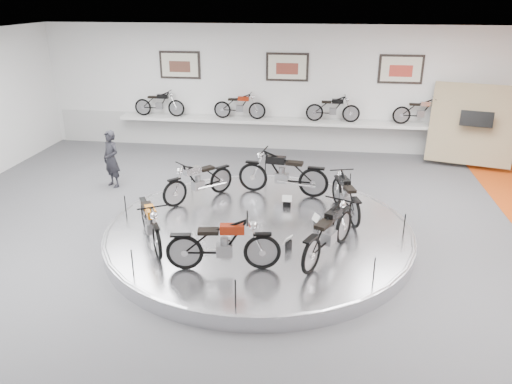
# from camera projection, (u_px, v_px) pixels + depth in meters

# --- Properties ---
(floor) EXTENTS (16.00, 16.00, 0.00)m
(floor) POSITION_uv_depth(u_px,v_px,m) (257.00, 245.00, 10.35)
(floor) COLOR #505053
(floor) RESTS_ON ground
(ceiling) EXTENTS (16.00, 16.00, 0.00)m
(ceiling) POSITION_uv_depth(u_px,v_px,m) (257.00, 46.00, 8.87)
(ceiling) COLOR white
(ceiling) RESTS_ON wall_back
(wall_back) EXTENTS (16.00, 0.00, 16.00)m
(wall_back) POSITION_uv_depth(u_px,v_px,m) (287.00, 89.00, 16.05)
(wall_back) COLOR white
(wall_back) RESTS_ON floor
(dado_band) EXTENTS (15.68, 0.04, 1.10)m
(dado_band) POSITION_uv_depth(u_px,v_px,m) (286.00, 133.00, 16.57)
(dado_band) COLOR #BCBCBA
(dado_band) RESTS_ON floor
(display_platform) EXTENTS (6.40, 6.40, 0.30)m
(display_platform) POSITION_uv_depth(u_px,v_px,m) (259.00, 233.00, 10.57)
(display_platform) COLOR silver
(display_platform) RESTS_ON floor
(platform_rim) EXTENTS (6.40, 6.40, 0.10)m
(platform_rim) POSITION_uv_depth(u_px,v_px,m) (259.00, 227.00, 10.53)
(platform_rim) COLOR #B2B2BA
(platform_rim) RESTS_ON display_platform
(shelf) EXTENTS (11.00, 0.55, 0.10)m
(shelf) POSITION_uv_depth(u_px,v_px,m) (285.00, 122.00, 16.14)
(shelf) COLOR silver
(shelf) RESTS_ON wall_back
(poster_left) EXTENTS (1.35, 0.06, 0.88)m
(poster_left) POSITION_uv_depth(u_px,v_px,m) (180.00, 65.00, 16.20)
(poster_left) COLOR beige
(poster_left) RESTS_ON wall_back
(poster_center) EXTENTS (1.35, 0.06, 0.88)m
(poster_center) POSITION_uv_depth(u_px,v_px,m) (287.00, 67.00, 15.75)
(poster_center) COLOR beige
(poster_center) RESTS_ON wall_back
(poster_right) EXTENTS (1.35, 0.06, 0.88)m
(poster_right) POSITION_uv_depth(u_px,v_px,m) (401.00, 69.00, 15.30)
(poster_right) COLOR beige
(poster_right) RESTS_ON wall_back
(display_panel) EXTENTS (2.56, 1.52, 2.30)m
(display_panel) POSITION_uv_depth(u_px,v_px,m) (472.00, 125.00, 14.77)
(display_panel) COLOR #93805C
(display_panel) RESTS_ON floor
(shelf_bike_a) EXTENTS (1.22, 0.43, 0.73)m
(shelf_bike_a) POSITION_uv_depth(u_px,v_px,m) (159.00, 105.00, 16.53)
(shelf_bike_a) COLOR black
(shelf_bike_a) RESTS_ON shelf
(shelf_bike_b) EXTENTS (1.22, 0.43, 0.73)m
(shelf_bike_b) POSITION_uv_depth(u_px,v_px,m) (240.00, 108.00, 16.18)
(shelf_bike_b) COLOR maroon
(shelf_bike_b) RESTS_ON shelf
(shelf_bike_c) EXTENTS (1.22, 0.43, 0.73)m
(shelf_bike_c) POSITION_uv_depth(u_px,v_px,m) (333.00, 110.00, 15.79)
(shelf_bike_c) COLOR black
(shelf_bike_c) RESTS_ON shelf
(shelf_bike_d) EXTENTS (1.22, 0.43, 0.73)m
(shelf_bike_d) POSITION_uv_depth(u_px,v_px,m) (421.00, 113.00, 15.44)
(shelf_bike_d) COLOR #B4B5BA
(shelf_bike_d) RESTS_ON shelf
(bike_a) EXTENTS (0.99, 1.68, 0.94)m
(bike_a) POSITION_uv_depth(u_px,v_px,m) (346.00, 195.00, 10.90)
(bike_a) COLOR black
(bike_a) RESTS_ON display_platform
(bike_b) EXTENTS (1.95, 0.91, 1.11)m
(bike_b) POSITION_uv_depth(u_px,v_px,m) (283.00, 173.00, 12.00)
(bike_b) COLOR black
(bike_b) RESTS_ON display_platform
(bike_c) EXTENTS (1.53, 1.63, 0.97)m
(bike_c) POSITION_uv_depth(u_px,v_px,m) (198.00, 180.00, 11.71)
(bike_c) COLOR #B4B5BA
(bike_c) RESTS_ON display_platform
(bike_d) EXTENTS (1.30, 1.70, 0.96)m
(bike_d) POSITION_uv_depth(u_px,v_px,m) (150.00, 221.00, 9.62)
(bike_d) COLOR #CE680B
(bike_d) RESTS_ON display_platform
(bike_e) EXTENTS (1.79, 0.86, 1.01)m
(bike_e) POSITION_uv_depth(u_px,v_px,m) (223.00, 244.00, 8.70)
(bike_e) COLOR maroon
(bike_e) RESTS_ON display_platform
(bike_f) EXTENTS (1.29, 1.84, 1.02)m
(bike_f) POSITION_uv_depth(u_px,v_px,m) (329.00, 232.00, 9.12)
(bike_f) COLOR black
(bike_f) RESTS_ON display_platform
(visitor) EXTENTS (0.67, 0.61, 1.54)m
(visitor) POSITION_uv_depth(u_px,v_px,m) (111.00, 159.00, 13.26)
(visitor) COLOR black
(visitor) RESTS_ON floor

